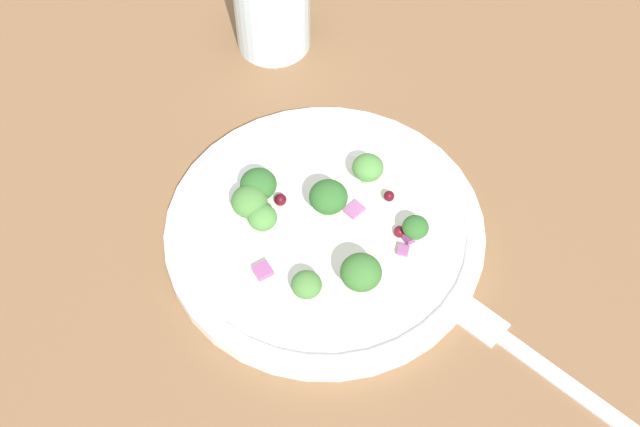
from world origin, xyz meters
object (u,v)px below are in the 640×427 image
at_px(broccoli_floret_0, 333,196).
at_px(water_glass, 272,6).
at_px(broccoli_floret_1, 260,182).
at_px(broccoli_floret_2, 262,218).
at_px(fork, 556,375).
at_px(plate, 320,227).

height_order(broccoli_floret_0, water_glass, water_glass).
relative_size(broccoli_floret_1, water_glass, 0.33).
height_order(broccoli_floret_2, water_glass, water_glass).
xyz_separation_m(broccoli_floret_0, fork, (-0.18, 0.07, -0.04)).
bearing_deg(broccoli_floret_1, broccoli_floret_0, 180.00).
bearing_deg(broccoli_floret_0, broccoli_floret_2, 32.38).
bearing_deg(broccoli_floret_1, fork, 162.90).
distance_m(plate, broccoli_floret_2, 0.05).
distance_m(plate, fork, 0.20).
bearing_deg(plate, water_glass, -60.88).
bearing_deg(broccoli_floret_1, plate, 167.70).
height_order(plate, water_glass, water_glass).
xyz_separation_m(fork, water_glass, (0.30, -0.25, 0.04)).
height_order(broccoli_floret_0, broccoli_floret_2, broccoli_floret_0).
height_order(plate, broccoli_floret_1, broccoli_floret_1).
bearing_deg(broccoli_floret_2, fork, 168.75).
height_order(broccoli_floret_1, water_glass, water_glass).
xyz_separation_m(broccoli_floret_1, water_glass, (0.05, -0.18, 0.01)).
bearing_deg(broccoli_floret_2, broccoli_floret_1, -66.27).
relative_size(broccoli_floret_0, broccoli_floret_1, 1.03).
bearing_deg(broccoli_floret_0, fork, 157.96).
xyz_separation_m(plate, broccoli_floret_0, (-0.01, -0.01, 0.03)).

